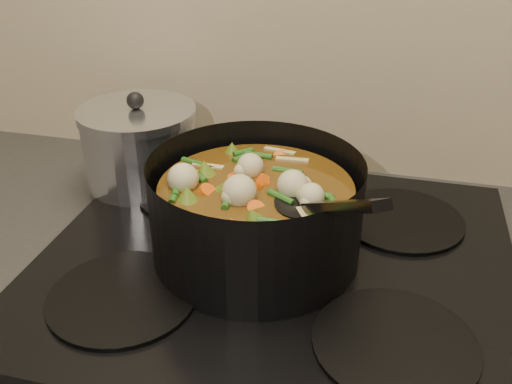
# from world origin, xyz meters

# --- Properties ---
(stovetop) EXTENTS (0.62, 0.54, 0.03)m
(stovetop) POSITION_xyz_m (0.00, 1.93, 0.92)
(stovetop) COLOR black
(stovetop) RESTS_ON counter
(stockpot) EXTENTS (0.35, 0.36, 0.20)m
(stockpot) POSITION_xyz_m (-0.03, 1.93, 0.99)
(stockpot) COLOR black
(stockpot) RESTS_ON stovetop
(saucepan) EXTENTS (0.19, 0.19, 0.15)m
(saucepan) POSITION_xyz_m (-0.26, 2.09, 0.99)
(saucepan) COLOR silver
(saucepan) RESTS_ON stovetop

